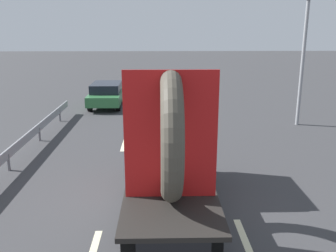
{
  "coord_description": "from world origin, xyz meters",
  "views": [
    {
      "loc": [
        0.14,
        -9.17,
        4.52
      ],
      "look_at": [
        0.37,
        0.23,
        1.96
      ],
      "focal_mm": 39.58,
      "sensor_mm": 36.0,
      "label": 1
    }
  ],
  "objects": [
    {
      "name": "traffic_light",
      "position": [
        6.66,
        7.57,
        4.2
      ],
      "size": [
        0.42,
        0.36,
        6.52
      ],
      "color": "gray",
      "rests_on": "ground_plane"
    },
    {
      "name": "lane_dash_left_far",
      "position": [
        -1.24,
        5.28,
        0.0
      ],
      "size": [
        0.16,
        2.8,
        0.01
      ],
      "primitive_type": "cube",
      "rotation": [
        0.0,
        0.0,
        1.57
      ],
      "color": "beige",
      "rests_on": "ground_plane"
    },
    {
      "name": "ground_plane",
      "position": [
        0.0,
        0.0,
        0.0
      ],
      "size": [
        120.0,
        120.0,
        0.0
      ],
      "primitive_type": "plane",
      "color": "#38383A"
    },
    {
      "name": "lane_dash_right_near",
      "position": [
        1.99,
        -2.38,
        0.0
      ],
      "size": [
        0.16,
        2.35,
        0.01
      ],
      "primitive_type": "cube",
      "rotation": [
        0.0,
        0.0,
        1.57
      ],
      "color": "beige",
      "rests_on": "ground_plane"
    },
    {
      "name": "lane_dash_right_far",
      "position": [
        1.99,
        5.13,
        0.0
      ],
      "size": [
        0.16,
        2.84,
        0.01
      ],
      "primitive_type": "cube",
      "rotation": [
        0.0,
        0.0,
        1.57
      ],
      "color": "beige",
      "rests_on": "ground_plane"
    },
    {
      "name": "flatbed_truck",
      "position": [
        0.37,
        -0.14,
        1.62
      ],
      "size": [
        2.02,
        5.7,
        3.7
      ],
      "color": "black",
      "rests_on": "ground_plane"
    },
    {
      "name": "distant_sedan",
      "position": [
        -2.86,
        11.98,
        0.73
      ],
      "size": [
        1.78,
        4.15,
        1.35
      ],
      "color": "black",
      "rests_on": "ground_plane"
    },
    {
      "name": "guardrail",
      "position": [
        -4.71,
        3.71,
        0.53
      ],
      "size": [
        0.1,
        12.77,
        0.71
      ],
      "color": "gray",
      "rests_on": "ground_plane"
    }
  ]
}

